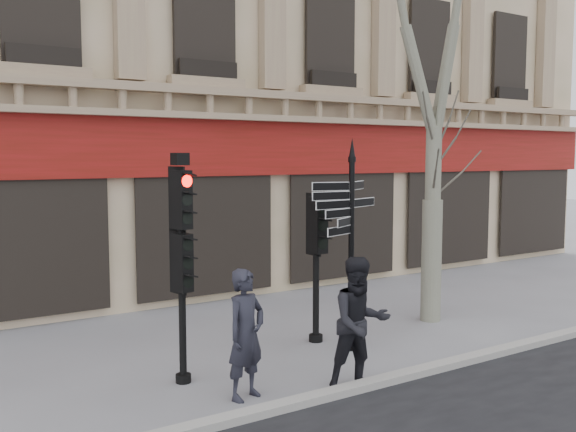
% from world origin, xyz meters
% --- Properties ---
extents(ground, '(80.00, 80.00, 0.00)m').
position_xyz_m(ground, '(0.00, 0.00, 0.00)').
color(ground, slate).
rests_on(ground, ground).
extents(kerb, '(80.00, 0.25, 0.12)m').
position_xyz_m(kerb, '(0.00, -1.40, 0.06)').
color(kerb, gray).
rests_on(kerb, ground).
extents(fingerpost, '(1.78, 1.78, 3.72)m').
position_xyz_m(fingerpost, '(0.53, 0.25, 2.50)').
color(fingerpost, black).
rests_on(fingerpost, ground).
extents(traffic_signal_main, '(0.43, 0.34, 3.46)m').
position_xyz_m(traffic_signal_main, '(-2.63, 0.33, 2.18)').
color(traffic_signal_main, black).
rests_on(traffic_signal_main, ground).
extents(traffic_signal_secondary, '(0.46, 0.34, 2.67)m').
position_xyz_m(traffic_signal_secondary, '(0.30, 0.98, 1.86)').
color(traffic_signal_secondary, black).
rests_on(traffic_signal_secondary, ground).
extents(pedestrian_a, '(0.78, 0.63, 1.85)m').
position_xyz_m(pedestrian_a, '(-2.14, -0.74, 0.92)').
color(pedestrian_a, black).
rests_on(pedestrian_a, ground).
extents(pedestrian_b, '(1.09, 0.93, 1.95)m').
position_xyz_m(pedestrian_b, '(-0.54, -1.30, 0.97)').
color(pedestrian_b, black).
rests_on(pedestrian_b, ground).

